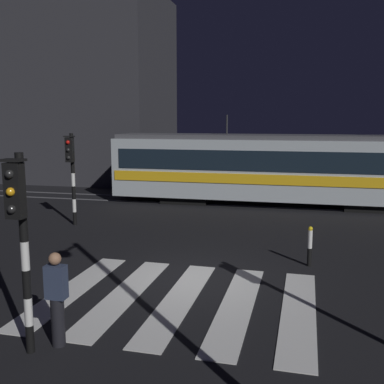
{
  "coord_description": "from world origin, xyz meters",
  "views": [
    {
      "loc": [
        2.47,
        -10.81,
        4.0
      ],
      "look_at": [
        -1.18,
        4.78,
        1.4
      ],
      "focal_mm": 42.66,
      "sensor_mm": 36.0,
      "label": 1
    }
  ],
  "objects_px": {
    "tram": "(275,168)",
    "pedestrian_waiting_at_kerb": "(57,298)",
    "traffic_light_corner_far_left": "(71,165)",
    "bollard_island_edge": "(310,246)",
    "traffic_light_kerb_mid_left": "(20,225)"
  },
  "relations": [
    {
      "from": "traffic_light_kerb_mid_left",
      "to": "traffic_light_corner_far_left",
      "type": "xyz_separation_m",
      "value": [
        -3.79,
        8.91,
        -0.0
      ]
    },
    {
      "from": "pedestrian_waiting_at_kerb",
      "to": "bollard_island_edge",
      "type": "bearing_deg",
      "value": 51.5
    },
    {
      "from": "traffic_light_kerb_mid_left",
      "to": "tram",
      "type": "relative_size",
      "value": 0.23
    },
    {
      "from": "traffic_light_corner_far_left",
      "to": "tram",
      "type": "height_order",
      "value": "tram"
    },
    {
      "from": "pedestrian_waiting_at_kerb",
      "to": "traffic_light_corner_far_left",
      "type": "bearing_deg",
      "value": 115.98
    },
    {
      "from": "pedestrian_waiting_at_kerb",
      "to": "bollard_island_edge",
      "type": "xyz_separation_m",
      "value": [
        4.43,
        5.57,
        -0.32
      ]
    },
    {
      "from": "traffic_light_corner_far_left",
      "to": "tram",
      "type": "distance_m",
      "value": 9.24
    },
    {
      "from": "tram",
      "to": "pedestrian_waiting_at_kerb",
      "type": "xyz_separation_m",
      "value": [
        -3.0,
        -14.34,
        -0.87
      ]
    },
    {
      "from": "traffic_light_kerb_mid_left",
      "to": "bollard_island_edge",
      "type": "bearing_deg",
      "value": 51.41
    },
    {
      "from": "traffic_light_corner_far_left",
      "to": "tram",
      "type": "bearing_deg",
      "value": 39.32
    },
    {
      "from": "traffic_light_kerb_mid_left",
      "to": "tram",
      "type": "height_order",
      "value": "tram"
    },
    {
      "from": "pedestrian_waiting_at_kerb",
      "to": "bollard_island_edge",
      "type": "relative_size",
      "value": 1.54
    },
    {
      "from": "traffic_light_corner_far_left",
      "to": "bollard_island_edge",
      "type": "bearing_deg",
      "value": -18.86
    },
    {
      "from": "tram",
      "to": "traffic_light_kerb_mid_left",
      "type": "bearing_deg",
      "value": -102.79
    },
    {
      "from": "traffic_light_kerb_mid_left",
      "to": "bollard_island_edge",
      "type": "xyz_separation_m",
      "value": [
        4.78,
        5.99,
        -1.72
      ]
    }
  ]
}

